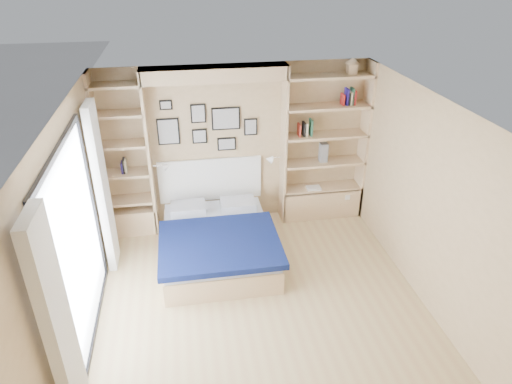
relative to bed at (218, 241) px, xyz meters
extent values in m
plane|color=tan|center=(0.43, -1.17, -0.26)|extent=(4.50, 4.50, 0.00)
plane|color=tan|center=(0.43, 1.08, 0.99)|extent=(4.00, 0.00, 4.00)
plane|color=tan|center=(-1.57, -1.17, 0.99)|extent=(0.00, 4.50, 4.50)
plane|color=tan|center=(2.43, -1.17, 0.99)|extent=(0.00, 4.50, 4.50)
plane|color=white|center=(0.43, -1.17, 2.24)|extent=(4.50, 4.50, 0.00)
cube|color=tan|center=(-0.87, 0.91, 0.99)|extent=(0.04, 0.35, 2.50)
cube|color=tan|center=(1.13, 0.91, 0.99)|extent=(0.04, 0.35, 2.50)
cube|color=tan|center=(0.13, 0.91, 2.14)|extent=(2.00, 0.35, 0.20)
cube|color=tan|center=(2.41, 0.91, 0.99)|extent=(0.04, 0.35, 2.50)
cube|color=tan|center=(-1.55, 0.91, 0.99)|extent=(0.04, 0.35, 2.50)
cube|color=tan|center=(1.78, 0.91, -0.01)|extent=(1.30, 0.35, 0.50)
cube|color=tan|center=(-1.22, 0.91, -0.06)|extent=(0.70, 0.35, 0.40)
cube|color=black|center=(-1.54, -1.17, 1.97)|extent=(0.04, 2.08, 0.06)
cube|color=black|center=(-1.54, -1.17, -0.23)|extent=(0.04, 2.08, 0.06)
cube|color=black|center=(-1.54, -2.19, 0.84)|extent=(0.04, 0.06, 2.20)
cube|color=black|center=(-1.54, -0.15, 0.84)|extent=(0.04, 0.06, 2.20)
cube|color=silver|center=(-1.55, -1.17, 0.86)|extent=(0.01, 2.00, 2.20)
cube|color=white|center=(-1.45, -2.47, 0.89)|extent=(0.10, 0.45, 2.30)
cube|color=white|center=(-1.45, 0.13, 0.89)|extent=(0.10, 0.45, 2.30)
cube|color=tan|center=(1.78, 0.91, 0.24)|extent=(1.30, 0.35, 0.04)
cube|color=tan|center=(1.78, 0.91, 0.69)|extent=(1.30, 0.35, 0.04)
cube|color=tan|center=(1.78, 0.91, 1.14)|extent=(1.30, 0.35, 0.04)
cube|color=tan|center=(1.78, 0.91, 1.59)|extent=(1.30, 0.35, 0.04)
cube|color=tan|center=(1.78, 0.91, 2.04)|extent=(1.30, 0.35, 0.04)
cube|color=tan|center=(-1.22, 0.91, 0.29)|extent=(0.70, 0.35, 0.04)
cube|color=tan|center=(-1.22, 0.91, 0.74)|extent=(0.70, 0.35, 0.04)
cube|color=tan|center=(-1.22, 0.91, 1.19)|extent=(0.70, 0.35, 0.04)
cube|color=tan|center=(-1.22, 0.91, 1.64)|extent=(0.70, 0.35, 0.04)
cube|color=tan|center=(-1.22, 0.91, 2.04)|extent=(0.70, 0.35, 0.04)
cube|color=tan|center=(0.00, -0.02, -0.10)|extent=(1.50, 1.87, 0.33)
cube|color=#AAAEB9|center=(0.00, -0.02, 0.11)|extent=(1.46, 1.83, 0.10)
cube|color=#0B1542|center=(0.00, -0.33, 0.18)|extent=(1.60, 1.31, 0.08)
cube|color=#AAAEB9|center=(-0.37, 0.62, 0.22)|extent=(0.51, 0.37, 0.12)
cube|color=#AAAEB9|center=(0.37, 0.62, 0.22)|extent=(0.51, 0.37, 0.12)
cube|color=white|center=(0.00, 1.05, 0.46)|extent=(1.60, 0.04, 0.70)
cube|color=black|center=(-0.57, 1.06, 1.29)|extent=(0.32, 0.02, 0.40)
cube|color=gray|center=(-0.57, 1.05, 1.29)|extent=(0.28, 0.01, 0.36)
cube|color=black|center=(-0.12, 1.06, 1.54)|extent=(0.22, 0.02, 0.28)
cube|color=gray|center=(-0.12, 1.05, 1.54)|extent=(0.18, 0.01, 0.24)
cube|color=black|center=(-0.12, 1.06, 1.19)|extent=(0.22, 0.02, 0.22)
cube|color=gray|center=(-0.12, 1.05, 1.19)|extent=(0.18, 0.01, 0.18)
cube|color=black|center=(0.28, 1.06, 1.44)|extent=(0.42, 0.02, 0.34)
cube|color=gray|center=(0.28, 1.05, 1.44)|extent=(0.38, 0.01, 0.30)
cube|color=black|center=(0.28, 1.06, 1.04)|extent=(0.28, 0.02, 0.20)
cube|color=gray|center=(0.28, 1.05, 1.04)|extent=(0.24, 0.01, 0.16)
cube|color=black|center=(0.65, 1.06, 1.29)|extent=(0.20, 0.02, 0.26)
cube|color=gray|center=(0.65, 1.05, 1.29)|extent=(0.16, 0.01, 0.22)
cube|color=black|center=(-0.57, 1.06, 1.69)|extent=(0.18, 0.02, 0.14)
cube|color=gray|center=(-0.57, 1.05, 1.69)|extent=(0.14, 0.01, 0.10)
cylinder|color=silver|center=(-0.73, 0.83, 0.86)|extent=(0.20, 0.02, 0.02)
cone|color=white|center=(-0.63, 0.83, 0.84)|extent=(0.13, 0.12, 0.15)
cylinder|color=silver|center=(0.99, 0.83, 0.86)|extent=(0.20, 0.02, 0.02)
cone|color=white|center=(0.89, 0.83, 0.84)|extent=(0.13, 0.12, 0.15)
cube|color=#A82E24|center=(1.36, 0.90, 1.25)|extent=(0.02, 0.15, 0.19)
cube|color=black|center=(1.43, 0.90, 1.26)|extent=(0.03, 0.15, 0.21)
cube|color=#BFB28C|center=(1.46, 0.90, 1.26)|extent=(0.04, 0.15, 0.21)
cube|color=#26593F|center=(1.54, 0.90, 1.28)|extent=(0.03, 0.15, 0.25)
cube|color=#A51E1E|center=(2.00, 0.90, 1.69)|extent=(0.02, 0.15, 0.16)
cube|color=navy|center=(2.05, 0.90, 1.73)|extent=(0.03, 0.15, 0.24)
cube|color=black|center=(2.08, 0.90, 1.70)|extent=(0.03, 0.15, 0.18)
cube|color=#BFB28C|center=(2.12, 0.90, 1.70)|extent=(0.04, 0.15, 0.19)
cube|color=#26593F|center=(2.14, 0.90, 1.73)|extent=(0.03, 0.15, 0.24)
cube|color=#A51E1E|center=(2.16, 0.90, 1.71)|extent=(0.03, 0.15, 0.21)
cube|color=navy|center=(-1.28, 0.90, 0.84)|extent=(0.02, 0.15, 0.16)
cube|color=black|center=(-1.25, 0.90, 0.86)|extent=(0.03, 0.15, 0.21)
cube|color=#BFB28C|center=(-1.23, 0.90, 0.86)|extent=(0.03, 0.15, 0.20)
cube|color=tan|center=(2.09, 0.90, 2.13)|extent=(0.13, 0.13, 0.15)
cone|color=tan|center=(2.09, 0.90, 2.25)|extent=(0.20, 0.20, 0.08)
cube|color=slate|center=(1.76, 0.90, 0.86)|extent=(0.12, 0.12, 0.30)
cube|color=white|center=(1.63, 0.85, 0.27)|extent=(0.22, 0.16, 0.03)
camera|label=1|loc=(-0.36, -5.37, 3.62)|focal=32.00mm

